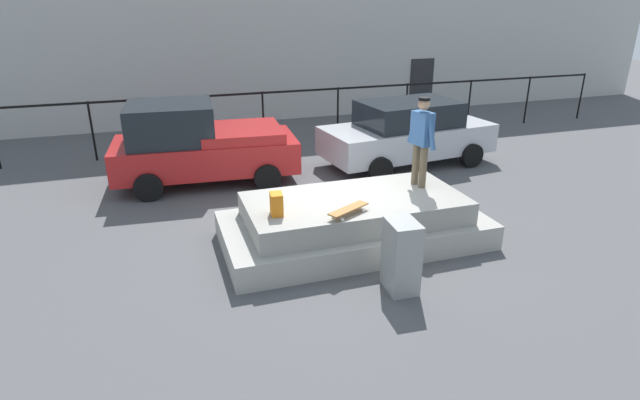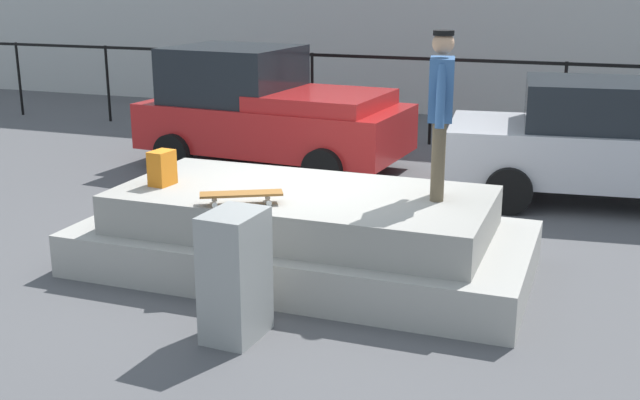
# 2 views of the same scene
# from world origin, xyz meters

# --- Properties ---
(ground_plane) EXTENTS (60.00, 60.00, 0.00)m
(ground_plane) POSITION_xyz_m (0.00, 0.00, 0.00)
(ground_plane) COLOR #4C4C4F
(concrete_ledge) EXTENTS (4.85, 2.36, 0.89)m
(concrete_ledge) POSITION_xyz_m (0.16, -0.39, 0.40)
(concrete_ledge) COLOR #9E9B93
(concrete_ledge) RESTS_ON ground_plane
(skateboarder) EXTENTS (0.32, 0.78, 1.71)m
(skateboarder) POSITION_xyz_m (1.57, -0.16, 1.87)
(skateboarder) COLOR brown
(skateboarder) RESTS_ON concrete_ledge
(skateboard) EXTENTS (0.83, 0.57, 0.12)m
(skateboard) POSITION_xyz_m (-0.23, -1.07, 0.99)
(skateboard) COLOR brown
(skateboard) RESTS_ON concrete_ledge
(backpack) EXTENTS (0.23, 0.30, 0.38)m
(backpack) POSITION_xyz_m (-1.38, -0.69, 1.08)
(backpack) COLOR orange
(backpack) RESTS_ON concrete_ledge
(car_red_pickup_near) EXTENTS (4.48, 2.50, 1.98)m
(car_red_pickup_near) POSITION_xyz_m (-2.19, 3.92, 0.97)
(car_red_pickup_near) COLOR #B21E1E
(car_red_pickup_near) RESTS_ON ground_plane
(car_silver_sedan_mid) EXTENTS (4.80, 2.56, 1.71)m
(car_silver_sedan_mid) POSITION_xyz_m (3.31, 3.64, 0.88)
(car_silver_sedan_mid) COLOR #B7B7BC
(car_silver_sedan_mid) RESTS_ON ground_plane
(utility_box) EXTENTS (0.47, 0.63, 1.16)m
(utility_box) POSITION_xyz_m (0.23, -2.17, 0.58)
(utility_box) COLOR gray
(utility_box) RESTS_ON ground_plane
(fence_row) EXTENTS (24.06, 0.06, 1.66)m
(fence_row) POSITION_xyz_m (0.00, 6.63, 1.20)
(fence_row) COLOR black
(fence_row) RESTS_ON ground_plane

